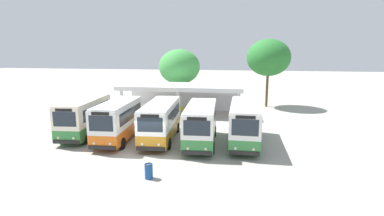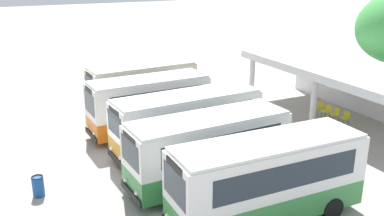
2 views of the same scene
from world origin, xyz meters
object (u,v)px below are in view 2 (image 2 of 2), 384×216
city_bus_nearest_orange (142,87)px  city_bus_second_in_row (149,103)px  waiting_chair_middle_seat (336,113)px  waiting_chair_end_by_column (319,107)px  waiting_chair_second_from_end (327,110)px  waiting_chair_fourth_seat (345,117)px  litter_bin_apron (38,186)px  city_bus_fourth_amber (208,148)px  city_bus_fifth_blue (267,177)px  city_bus_middle_cream (187,121)px

city_bus_nearest_orange → city_bus_second_in_row: city_bus_second_in_row is taller
waiting_chair_middle_seat → city_bus_second_in_row: bearing=-106.1°
waiting_chair_end_by_column → waiting_chair_middle_seat: (1.48, -0.02, 0.00)m
waiting_chair_second_from_end → waiting_chair_middle_seat: (0.74, 0.01, 0.00)m
waiting_chair_fourth_seat → litter_bin_apron: size_ratio=0.96×
city_bus_nearest_orange → city_bus_fourth_amber: bearing=-3.9°
city_bus_second_in_row → waiting_chair_end_by_column: 11.16m
city_bus_second_in_row → waiting_chair_fourth_seat: city_bus_second_in_row is taller
litter_bin_apron → city_bus_fifth_blue: bearing=52.9°
waiting_chair_second_from_end → city_bus_second_in_row: bearing=-102.5°
city_bus_fourth_amber → city_bus_fifth_blue: city_bus_fifth_blue is taller
city_bus_middle_cream → city_bus_fifth_blue: bearing=0.1°
waiting_chair_second_from_end → waiting_chair_fourth_seat: same height
city_bus_middle_cream → waiting_chair_second_from_end: (-1.00, 10.18, -1.22)m
city_bus_fifth_blue → waiting_chair_fourth_seat: city_bus_fifth_blue is taller
city_bus_middle_cream → litter_bin_apron: 7.63m
waiting_chair_end_by_column → waiting_chair_middle_seat: same height
waiting_chair_end_by_column → waiting_chair_second_from_end: 0.74m
waiting_chair_fourth_seat → waiting_chair_second_from_end: bearing=-176.3°
waiting_chair_end_by_column → city_bus_middle_cream: bearing=-80.3°
city_bus_fourth_amber → city_bus_fifth_blue: (3.42, 0.63, 0.05)m
waiting_chair_middle_seat → city_bus_fifth_blue: bearing=-55.1°
city_bus_second_in_row → city_bus_middle_cream: 3.50m
waiting_chair_end_by_column → waiting_chair_fourth_seat: 2.22m
waiting_chair_end_by_column → litter_bin_apron: 17.89m
city_bus_middle_cream → waiting_chair_end_by_column: city_bus_middle_cream is taller
city_bus_fifth_blue → waiting_chair_end_by_column: bearing=130.1°
city_bus_second_in_row → city_bus_middle_cream: city_bus_second_in_row is taller
waiting_chair_middle_seat → waiting_chair_end_by_column: bearing=179.1°
city_bus_second_in_row → waiting_chair_middle_seat: size_ratio=8.03×
city_bus_middle_cream → litter_bin_apron: bearing=-80.8°
city_bus_second_in_row → city_bus_fourth_amber: 6.84m
city_bus_nearest_orange → waiting_chair_second_from_end: 11.72m
city_bus_fourth_amber → waiting_chair_end_by_column: 12.06m
waiting_chair_fourth_seat → litter_bin_apron: 17.72m
city_bus_fourth_amber → waiting_chair_end_by_column: bearing=115.5°
waiting_chair_middle_seat → litter_bin_apron: 17.68m
litter_bin_apron → waiting_chair_end_by_column: bearing=99.5°
city_bus_fourth_amber → litter_bin_apron: (-2.21, -6.82, -1.29)m
city_bus_fourth_amber → waiting_chair_middle_seat: bearing=108.8°
city_bus_fourth_amber → waiting_chair_end_by_column: (-5.16, 10.83, -1.23)m
waiting_chair_fourth_seat → city_bus_nearest_orange: bearing=-125.7°
waiting_chair_second_from_end → litter_bin_apron: 17.74m
city_bus_second_in_row → city_bus_fifth_blue: bearing=4.2°
waiting_chair_middle_seat → waiting_chair_second_from_end: bearing=-178.9°
city_bus_second_in_row → city_bus_fifth_blue: (10.25, 0.76, 0.00)m
city_bus_second_in_row → city_bus_nearest_orange: bearing=166.3°
city_bus_fifth_blue → waiting_chair_end_by_column: (-8.58, 10.20, -1.28)m
city_bus_nearest_orange → waiting_chair_end_by_column: city_bus_nearest_orange is taller
city_bus_nearest_orange → city_bus_fourth_amber: 10.28m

